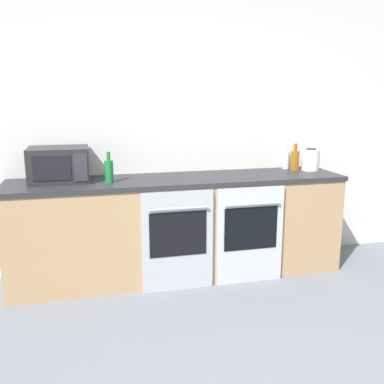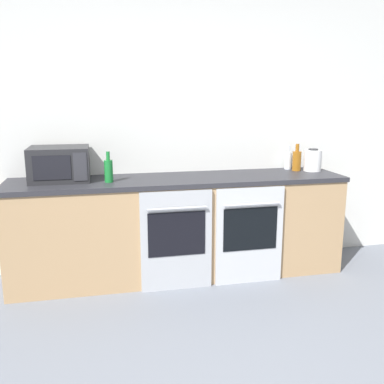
% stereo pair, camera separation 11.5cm
% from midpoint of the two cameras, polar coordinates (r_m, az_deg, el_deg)
% --- Properties ---
extents(wall_back, '(10.00, 0.06, 2.60)m').
position_cam_midpoint_polar(wall_back, '(4.01, -1.84, 8.49)').
color(wall_back, silver).
rests_on(wall_back, ground_plane).
extents(counter_back, '(2.93, 0.63, 0.89)m').
position_cam_midpoint_polar(counter_back, '(3.84, -0.84, -4.63)').
color(counter_back, tan).
rests_on(counter_back, ground_plane).
extents(oven_left, '(0.59, 0.06, 0.85)m').
position_cam_midpoint_polar(oven_left, '(3.54, -1.15, -6.47)').
color(oven_left, '#A8AAAF').
rests_on(oven_left, ground_plane).
extents(oven_right, '(0.59, 0.06, 0.85)m').
position_cam_midpoint_polar(oven_right, '(3.70, 8.56, -5.72)').
color(oven_right, '#B7BABF').
rests_on(oven_right, ground_plane).
extents(microwave, '(0.48, 0.40, 0.28)m').
position_cam_midpoint_polar(microwave, '(3.73, -16.40, 3.62)').
color(microwave, '#232326').
rests_on(microwave, counter_back).
extents(bottle_clear, '(0.07, 0.07, 0.23)m').
position_cam_midpoint_polar(bottle_clear, '(4.29, 13.45, 4.16)').
color(bottle_clear, silver).
rests_on(bottle_clear, counter_back).
extents(bottle_amber, '(0.08, 0.08, 0.26)m').
position_cam_midpoint_polar(bottle_amber, '(4.22, 14.55, 4.12)').
color(bottle_amber, '#8C5114').
rests_on(bottle_amber, counter_back).
extents(bottle_green, '(0.07, 0.07, 0.25)m').
position_cam_midpoint_polar(bottle_green, '(3.58, -10.16, 2.88)').
color(bottle_green, '#19722D').
rests_on(bottle_green, counter_back).
extents(kettle, '(0.17, 0.17, 0.21)m').
position_cam_midpoint_polar(kettle, '(4.25, 16.54, 4.08)').
color(kettle, white).
rests_on(kettle, counter_back).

